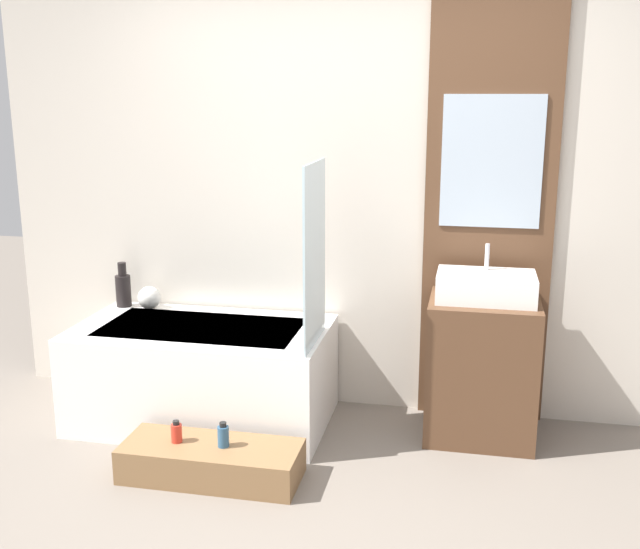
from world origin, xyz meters
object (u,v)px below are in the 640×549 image
(vase_round_light, at_px, (149,298))
(bottle_soap_primary, at_px, (176,432))
(vase_tall_dark, at_px, (123,288))
(bottle_soap_secondary, at_px, (223,436))
(sink, at_px, (486,287))
(bathtub, at_px, (203,374))
(wooden_step_bench, at_px, (211,461))

(vase_round_light, relative_size, bottle_soap_primary, 1.25)
(vase_tall_dark, height_order, vase_round_light, vase_tall_dark)
(bottle_soap_secondary, bearing_deg, sink, 31.87)
(bathtub, bearing_deg, wooden_step_bench, -66.91)
(wooden_step_bench, distance_m, bottle_soap_secondary, 0.16)
(sink, relative_size, vase_round_light, 3.69)
(bathtub, xyz_separation_m, vase_tall_dark, (-0.61, 0.30, 0.39))
(wooden_step_bench, bearing_deg, vase_tall_dark, 133.52)
(vase_tall_dark, distance_m, bottle_soap_primary, 1.25)
(vase_tall_dark, relative_size, vase_round_light, 1.98)
(vase_round_light, bearing_deg, wooden_step_bench, -52.20)
(vase_tall_dark, xyz_separation_m, bottle_soap_secondary, (0.95, -0.93, -0.45))
(vase_tall_dark, bearing_deg, bottle_soap_primary, -52.75)
(vase_round_light, height_order, bottle_soap_secondary, vase_round_light)
(vase_tall_dark, bearing_deg, bottle_soap_secondary, -44.41)
(bottle_soap_secondary, bearing_deg, wooden_step_bench, 180.00)
(wooden_step_bench, height_order, vase_tall_dark, vase_tall_dark)
(vase_tall_dark, height_order, bottle_soap_secondary, vase_tall_dark)
(bottle_soap_secondary, bearing_deg, vase_round_light, 130.32)
(wooden_step_bench, xyz_separation_m, vase_round_light, (-0.70, 0.91, 0.55))
(vase_round_light, xyz_separation_m, bottle_soap_secondary, (0.77, -0.91, -0.40))
(bathtub, relative_size, sink, 2.77)
(vase_tall_dark, bearing_deg, bathtub, -26.17)
(bathtub, bearing_deg, vase_round_light, 147.36)
(bathtub, height_order, vase_tall_dark, vase_tall_dark)
(wooden_step_bench, bearing_deg, bottle_soap_secondary, 0.00)
(wooden_step_bench, bearing_deg, vase_round_light, 127.80)
(wooden_step_bench, height_order, bottle_soap_primary, bottle_soap_primary)
(wooden_step_bench, distance_m, vase_round_light, 1.27)
(sink, relative_size, bottle_soap_primary, 4.60)
(vase_tall_dark, distance_m, vase_round_light, 0.19)
(bottle_soap_primary, bearing_deg, vase_tall_dark, 127.25)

